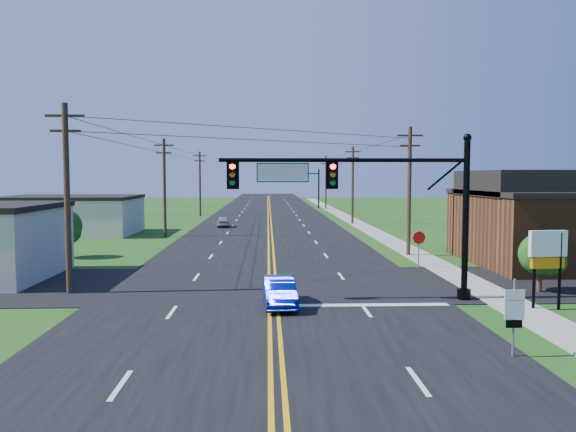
{
  "coord_description": "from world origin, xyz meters",
  "views": [
    {
      "loc": [
        -0.07,
        -16.72,
        5.6
      ],
      "look_at": [
        0.91,
        10.0,
        3.69
      ],
      "focal_mm": 35.0,
      "sensor_mm": 36.0,
      "label": 1
    }
  ],
  "objects_px": {
    "route_sign": "(514,312)",
    "stop_sign": "(419,242)",
    "signal_mast_main": "(367,195)",
    "blue_car": "(279,292)",
    "signal_mast_far": "(294,182)"
  },
  "relations": [
    {
      "from": "route_sign",
      "to": "stop_sign",
      "type": "bearing_deg",
      "value": 86.38
    },
    {
      "from": "signal_mast_main",
      "to": "route_sign",
      "type": "bearing_deg",
      "value": -68.48
    },
    {
      "from": "signal_mast_far",
      "to": "route_sign",
      "type": "bearing_deg",
      "value": -87.81
    },
    {
      "from": "route_sign",
      "to": "stop_sign",
      "type": "relative_size",
      "value": 1.08
    },
    {
      "from": "blue_car",
      "to": "stop_sign",
      "type": "distance_m",
      "value": 13.0
    },
    {
      "from": "blue_car",
      "to": "stop_sign",
      "type": "bearing_deg",
      "value": 44.92
    },
    {
      "from": "signal_mast_main",
      "to": "signal_mast_far",
      "type": "xyz_separation_m",
      "value": [
        0.1,
        72.0,
        -0.2
      ]
    },
    {
      "from": "signal_mast_far",
      "to": "route_sign",
      "type": "xyz_separation_m",
      "value": [
        3.06,
        -80.02,
        -3.11
      ]
    },
    {
      "from": "signal_mast_main",
      "to": "signal_mast_far",
      "type": "bearing_deg",
      "value": 89.92
    },
    {
      "from": "route_sign",
      "to": "signal_mast_main",
      "type": "bearing_deg",
      "value": 113.3
    },
    {
      "from": "blue_car",
      "to": "signal_mast_far",
      "type": "bearing_deg",
      "value": 83.64
    },
    {
      "from": "signal_mast_far",
      "to": "stop_sign",
      "type": "height_order",
      "value": "signal_mast_far"
    },
    {
      "from": "signal_mast_main",
      "to": "stop_sign",
      "type": "bearing_deg",
      "value": 61.29
    },
    {
      "from": "signal_mast_far",
      "to": "blue_car",
      "type": "relative_size",
      "value": 2.93
    },
    {
      "from": "route_sign",
      "to": "blue_car",
      "type": "bearing_deg",
      "value": 137.0
    }
  ]
}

